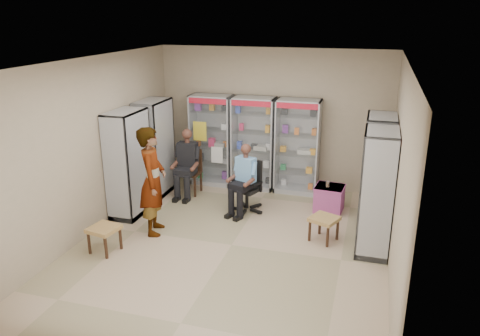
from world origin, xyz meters
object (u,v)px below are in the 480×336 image
(cabinet_back_left, at_px, (212,140))
(cabinet_left_far, at_px, (155,148))
(cabinet_back_mid, at_px, (254,143))
(seated_shopkeeper, at_px, (246,181))
(standing_man, at_px, (153,181))
(cabinet_back_right, at_px, (297,147))
(office_chair, at_px, (247,186))
(cabinet_left_near, at_px, (128,164))
(woven_stool_b, at_px, (105,239))
(woven_stool_a, at_px, (324,229))
(pink_trunk, at_px, (329,198))
(cabinet_right_near, at_px, (376,192))
(cabinet_right_far, at_px, (377,171))
(wooden_chair, at_px, (190,172))

(cabinet_back_left, distance_m, cabinet_left_far, 1.32)
(cabinet_back_mid, relative_size, seated_shopkeeper, 1.56)
(standing_man, bearing_deg, cabinet_back_right, -54.46)
(office_chair, bearing_deg, cabinet_left_near, -140.42)
(woven_stool_b, bearing_deg, cabinet_back_left, 80.29)
(cabinet_back_left, relative_size, woven_stool_a, 4.70)
(pink_trunk, bearing_deg, cabinet_left_near, -161.82)
(cabinet_right_near, relative_size, standing_man, 1.05)
(pink_trunk, relative_size, woven_stool_b, 1.21)
(cabinet_back_left, height_order, cabinet_right_far, same)
(woven_stool_a, relative_size, woven_stool_b, 0.98)
(cabinet_back_right, distance_m, woven_stool_a, 2.42)
(cabinet_back_mid, xyz_separation_m, office_chair, (0.21, -1.29, -0.50))
(cabinet_back_right, distance_m, cabinet_right_far, 1.98)
(cabinet_right_near, height_order, wooden_chair, cabinet_right_near)
(wooden_chair, bearing_deg, standing_man, -86.76)
(cabinet_right_far, relative_size, woven_stool_b, 4.62)
(cabinet_left_near, relative_size, pink_trunk, 3.82)
(cabinet_right_far, distance_m, cabinet_left_near, 4.55)
(office_chair, xyz_separation_m, woven_stool_a, (1.58, -0.84, -0.29))
(office_chair, bearing_deg, seated_shopkeeper, -69.98)
(cabinet_back_mid, relative_size, pink_trunk, 3.82)
(cabinet_left_near, xyz_separation_m, pink_trunk, (3.63, 1.19, -0.75))
(cabinet_back_left, relative_size, cabinet_right_far, 1.00)
(cabinet_back_left, relative_size, cabinet_back_mid, 1.00)
(cabinet_right_near, height_order, cabinet_left_near, same)
(cabinet_back_left, distance_m, pink_trunk, 2.92)
(cabinet_right_near, height_order, office_chair, cabinet_right_near)
(cabinet_right_near, bearing_deg, cabinet_left_far, 73.75)
(office_chair, relative_size, pink_trunk, 1.92)
(cabinet_back_mid, height_order, standing_man, cabinet_back_mid)
(cabinet_back_mid, distance_m, cabinet_right_far, 2.82)
(cabinet_back_right, relative_size, office_chair, 1.99)
(cabinet_back_mid, relative_size, cabinet_right_far, 1.00)
(cabinet_back_left, bearing_deg, cabinet_back_right, 0.00)
(office_chair, relative_size, woven_stool_b, 2.32)
(cabinet_back_mid, bearing_deg, office_chair, -80.65)
(cabinet_back_mid, xyz_separation_m, cabinet_right_far, (2.58, -1.13, 0.00))
(wooden_chair, relative_size, woven_stool_a, 2.21)
(cabinet_right_near, xyz_separation_m, woven_stool_b, (-4.13, -1.28, -0.78))
(pink_trunk, bearing_deg, cabinet_back_right, 133.44)
(cabinet_back_right, xyz_separation_m, office_chair, (-0.74, -1.29, -0.50))
(cabinet_right_near, distance_m, seated_shopkeeper, 2.56)
(cabinet_back_left, bearing_deg, cabinet_left_near, -114.61)
(cabinet_right_near, bearing_deg, woven_stool_a, 82.44)
(cabinet_left_far, relative_size, seated_shopkeeper, 1.56)
(cabinet_left_far, bearing_deg, woven_stool_b, 7.30)
(standing_man, bearing_deg, woven_stool_a, -96.77)
(cabinet_left_far, relative_size, cabinet_left_near, 1.00)
(cabinet_left_near, bearing_deg, cabinet_right_far, 101.41)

